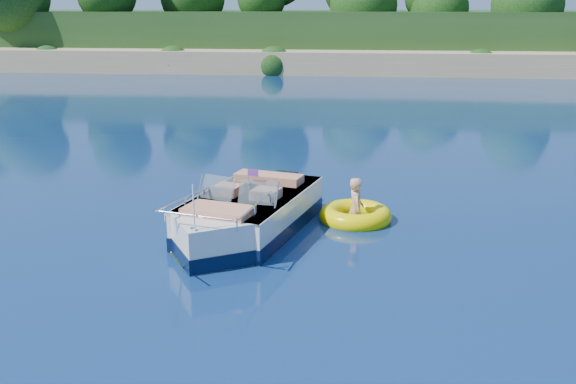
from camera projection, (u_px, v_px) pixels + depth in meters
name	position (u px, v px, depth m)	size (l,w,h in m)	color
ground	(327.00, 331.00, 8.82)	(160.00, 160.00, 0.00)	#0A204C
shoreline	(362.00, 39.00, 69.41)	(170.00, 59.00, 6.00)	#947F56
motorboat	(244.00, 218.00, 12.48)	(2.62, 5.08, 1.72)	silver
tow_tube	(355.00, 216.00, 13.39)	(1.77, 1.77, 0.40)	#FFE500
boy	(355.00, 220.00, 13.40)	(0.52, 0.34, 1.43)	tan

